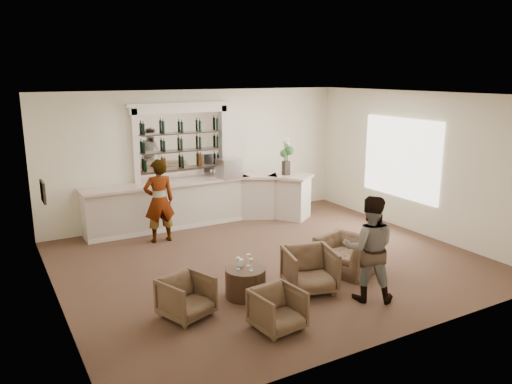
# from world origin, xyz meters

# --- Properties ---
(ground) EXTENTS (8.00, 8.00, 0.00)m
(ground) POSITION_xyz_m (0.00, 0.00, 0.00)
(ground) COLOR brown
(ground) RESTS_ON ground
(room_shell) EXTENTS (8.04, 7.02, 3.32)m
(room_shell) POSITION_xyz_m (0.16, 0.71, 2.34)
(room_shell) COLOR #F1E7C7
(room_shell) RESTS_ON ground
(bar_counter) EXTENTS (5.72, 1.80, 1.14)m
(bar_counter) POSITION_xyz_m (-0.16, 3.00, 0.57)
(bar_counter) COLOR beige
(bar_counter) RESTS_ON ground
(back_bar_alcove) EXTENTS (2.64, 0.25, 3.00)m
(back_bar_alcove) POSITION_xyz_m (-0.50, 3.41, 2.03)
(back_bar_alcove) COLOR white
(back_bar_alcove) RESTS_ON ground
(cocktail_table) EXTENTS (0.69, 0.69, 0.50)m
(cocktail_table) POSITION_xyz_m (-1.20, -1.21, 0.25)
(cocktail_table) COLOR #452A1E
(cocktail_table) RESTS_ON ground
(sommelier) EXTENTS (0.70, 0.48, 1.88)m
(sommelier) POSITION_xyz_m (-1.52, 2.24, 0.94)
(sommelier) COLOR gray
(sommelier) RESTS_ON ground
(guest) EXTENTS (1.10, 1.05, 1.78)m
(guest) POSITION_xyz_m (0.53, -2.29, 0.89)
(guest) COLOR gray
(guest) RESTS_ON ground
(armchair_left) EXTENTS (0.90, 0.92, 0.65)m
(armchair_left) POSITION_xyz_m (-2.34, -1.40, 0.33)
(armchair_left) COLOR brown
(armchair_left) RESTS_ON ground
(armchair_center) EXTENTS (0.75, 0.76, 0.63)m
(armchair_center) POSITION_xyz_m (-1.32, -2.43, 0.31)
(armchair_center) COLOR brown
(armchair_center) RESTS_ON ground
(armchair_right) EXTENTS (1.00, 1.02, 0.77)m
(armchair_right) POSITION_xyz_m (-0.13, -1.56, 0.38)
(armchair_right) COLOR brown
(armchair_right) RESTS_ON ground
(armchair_far) EXTENTS (1.18, 1.26, 0.67)m
(armchair_far) POSITION_xyz_m (1.02, -1.18, 0.34)
(armchair_far) COLOR brown
(armchair_far) RESTS_ON ground
(espresso_machine) EXTENTS (0.57, 0.49, 0.48)m
(espresso_machine) POSITION_xyz_m (0.55, 2.91, 1.38)
(espresso_machine) COLOR #B8B8BD
(espresso_machine) RESTS_ON bar_counter
(flower_vase) EXTENTS (0.25, 0.25, 0.95)m
(flower_vase) POSITION_xyz_m (1.97, 2.48, 1.67)
(flower_vase) COLOR black
(flower_vase) RESTS_ON bar_counter
(wine_glass_bar_left) EXTENTS (0.07, 0.07, 0.21)m
(wine_glass_bar_left) POSITION_xyz_m (0.11, 3.03, 1.25)
(wine_glass_bar_left) COLOR white
(wine_glass_bar_left) RESTS_ON bar_counter
(wine_glass_bar_right) EXTENTS (0.07, 0.07, 0.21)m
(wine_glass_bar_right) POSITION_xyz_m (0.16, 2.96, 1.25)
(wine_glass_bar_right) COLOR white
(wine_glass_bar_right) RESTS_ON bar_counter
(wine_glass_tbl_a) EXTENTS (0.07, 0.07, 0.21)m
(wine_glass_tbl_a) POSITION_xyz_m (-1.32, -1.18, 0.60)
(wine_glass_tbl_a) COLOR white
(wine_glass_tbl_a) RESTS_ON cocktail_table
(wine_glass_tbl_b) EXTENTS (0.07, 0.07, 0.21)m
(wine_glass_tbl_b) POSITION_xyz_m (-1.10, -1.13, 0.60)
(wine_glass_tbl_b) COLOR white
(wine_glass_tbl_b) RESTS_ON cocktail_table
(wine_glass_tbl_c) EXTENTS (0.07, 0.07, 0.21)m
(wine_glass_tbl_c) POSITION_xyz_m (-1.16, -1.34, 0.60)
(wine_glass_tbl_c) COLOR white
(wine_glass_tbl_c) RESTS_ON cocktail_table
(napkin_holder) EXTENTS (0.08, 0.08, 0.12)m
(napkin_holder) POSITION_xyz_m (-1.22, -1.07, 0.56)
(napkin_holder) COLOR white
(napkin_holder) RESTS_ON cocktail_table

